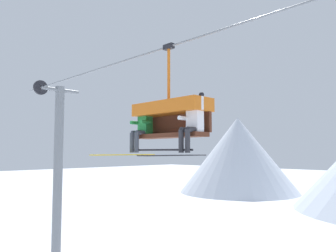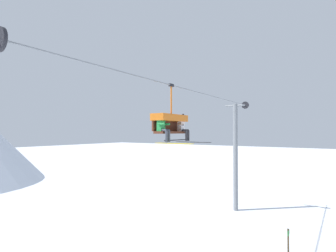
% 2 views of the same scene
% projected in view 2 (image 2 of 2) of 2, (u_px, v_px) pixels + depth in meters
% --- Properties ---
extents(lift_tower_far, '(0.36, 1.88, 8.55)m').
position_uv_depth(lift_tower_far, '(236.00, 154.00, 20.72)').
color(lift_tower_far, slate).
rests_on(lift_tower_far, ground_plane).
extents(lift_cable, '(19.51, 0.05, 0.05)m').
position_uv_depth(lift_cable, '(190.00, 90.00, 13.11)').
color(lift_cable, slate).
extents(chairlift_chair, '(2.04, 0.74, 2.51)m').
position_uv_depth(chairlift_chair, '(170.00, 121.00, 11.65)').
color(chairlift_chair, '#512819').
extents(skier_green, '(0.46, 1.70, 1.23)m').
position_uv_depth(skier_green, '(164.00, 127.00, 10.85)').
color(skier_green, '#23843D').
extents(skier_white, '(0.48, 1.70, 1.34)m').
position_uv_depth(skier_white, '(183.00, 127.00, 12.20)').
color(skier_white, silver).
extents(trail_sign, '(0.36, 0.08, 1.60)m').
position_uv_depth(trail_sign, '(288.00, 244.00, 12.37)').
color(trail_sign, brown).
rests_on(trail_sign, ground_plane).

